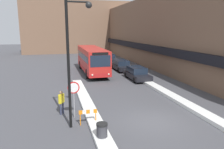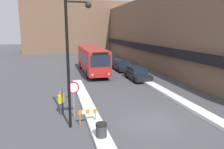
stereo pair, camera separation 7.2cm
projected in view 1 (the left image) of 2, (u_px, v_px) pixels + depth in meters
name	position (u px, v px, depth m)	size (l,w,h in m)	color
ground_plane	(154.00, 122.00, 13.57)	(160.00, 160.00, 0.00)	#47474C
building_row_right	(148.00, 32.00, 37.73)	(5.50, 60.00, 10.41)	brown
building_backdrop_far	(77.00, 27.00, 54.70)	(26.00, 8.00, 12.36)	brown
snow_bank_left	(86.00, 102.00, 16.86)	(0.90, 14.65, 0.23)	silver
snow_bank_right	(177.00, 99.00, 17.62)	(0.90, 14.78, 0.27)	silver
city_bus	(92.00, 59.00, 28.59)	(2.56, 11.00, 3.29)	red
parked_car_front	(137.00, 73.00, 24.91)	(1.88, 4.65, 1.44)	black
parked_car_middle	(121.00, 65.00, 30.59)	(1.91, 4.88, 1.43)	black
parked_car_back	(109.00, 58.00, 37.49)	(1.89, 4.33, 1.55)	black
stop_sign	(74.00, 92.00, 13.88)	(0.76, 0.08, 2.40)	gray
street_lamp	(73.00, 52.00, 12.00)	(1.46, 0.36, 7.23)	black
pedestrian	(61.00, 100.00, 14.62)	(0.41, 0.47, 1.63)	#333851
trash_bin	(102.00, 132.00, 11.19)	(0.59, 0.59, 0.95)	#38383D
construction_barricade	(88.00, 114.00, 13.04)	(1.10, 0.06, 0.94)	orange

